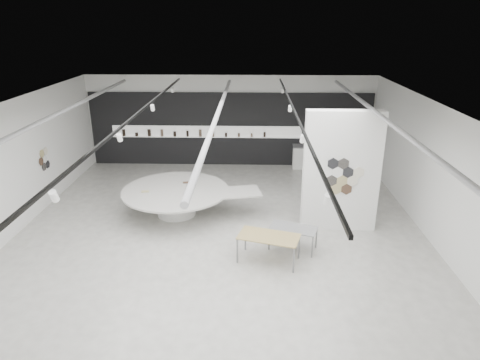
{
  "coord_description": "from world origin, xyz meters",
  "views": [
    {
      "loc": [
        0.89,
        -10.7,
        5.97
      ],
      "look_at": [
        0.56,
        1.2,
        1.44
      ],
      "focal_mm": 32.0,
      "sensor_mm": 36.0,
      "label": 1
    }
  ],
  "objects_px": {
    "sample_table_stone": "(293,229)",
    "kitchen_counter": "(313,157)",
    "display_island": "(178,198)",
    "partition_column": "(341,172)",
    "sample_table_wood": "(269,238)"
  },
  "relations": [
    {
      "from": "partition_column",
      "to": "sample_table_wood",
      "type": "xyz_separation_m",
      "value": [
        -2.14,
        -1.94,
        -1.13
      ]
    },
    {
      "from": "display_island",
      "to": "sample_table_wood",
      "type": "height_order",
      "value": "display_island"
    },
    {
      "from": "partition_column",
      "to": "sample_table_wood",
      "type": "distance_m",
      "value": 3.1
    },
    {
      "from": "partition_column",
      "to": "sample_table_stone",
      "type": "relative_size",
      "value": 2.58
    },
    {
      "from": "partition_column",
      "to": "display_island",
      "type": "relative_size",
      "value": 0.75
    },
    {
      "from": "display_island",
      "to": "sample_table_stone",
      "type": "bearing_deg",
      "value": -42.71
    },
    {
      "from": "partition_column",
      "to": "display_island",
      "type": "bearing_deg",
      "value": 170.53
    },
    {
      "from": "sample_table_stone",
      "to": "kitchen_counter",
      "type": "relative_size",
      "value": 0.8
    },
    {
      "from": "sample_table_stone",
      "to": "kitchen_counter",
      "type": "distance_m",
      "value": 6.99
    },
    {
      "from": "partition_column",
      "to": "display_island",
      "type": "height_order",
      "value": "partition_column"
    },
    {
      "from": "sample_table_wood",
      "to": "kitchen_counter",
      "type": "distance_m",
      "value": 7.78
    },
    {
      "from": "partition_column",
      "to": "sample_table_stone",
      "type": "xyz_separation_m",
      "value": [
        -1.45,
        -1.3,
        -1.21
      ]
    },
    {
      "from": "display_island",
      "to": "sample_table_wood",
      "type": "bearing_deg",
      "value": -56.07
    },
    {
      "from": "sample_table_stone",
      "to": "kitchen_counter",
      "type": "xyz_separation_m",
      "value": [
        1.42,
        6.84,
        -0.11
      ]
    },
    {
      "from": "display_island",
      "to": "sample_table_stone",
      "type": "distance_m",
      "value": 4.08
    }
  ]
}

